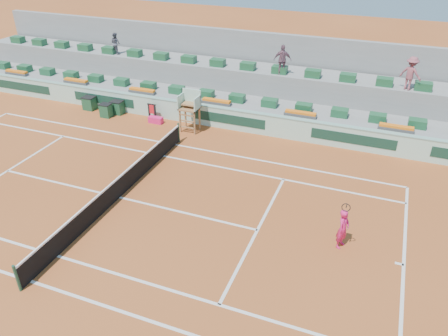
{
  "coord_description": "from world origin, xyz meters",
  "views": [
    {
      "loc": [
        10.13,
        -13.27,
        10.87
      ],
      "look_at": [
        4.0,
        2.5,
        1.0
      ],
      "focal_mm": 35.0,
      "sensor_mm": 36.0,
      "label": 1
    }
  ],
  "objects": [
    {
      "name": "ground",
      "position": [
        0.0,
        0.0,
        0.0
      ],
      "size": [
        90.0,
        90.0,
        0.0
      ],
      "primitive_type": "plane",
      "color": "brown",
      "rests_on": "ground"
    },
    {
      "name": "seating_tier_lower",
      "position": [
        0.0,
        10.7,
        0.6
      ],
      "size": [
        36.0,
        4.0,
        1.2
      ],
      "primitive_type": "cube",
      "color": "gray",
      "rests_on": "ground"
    },
    {
      "name": "seating_tier_upper",
      "position": [
        0.0,
        12.3,
        1.3
      ],
      "size": [
        36.0,
        2.4,
        2.6
      ],
      "primitive_type": "cube",
      "color": "gray",
      "rests_on": "ground"
    },
    {
      "name": "stadium_back_wall",
      "position": [
        0.0,
        13.9,
        2.2
      ],
      "size": [
        36.0,
        0.4,
        4.4
      ],
      "primitive_type": "cube",
      "color": "gray",
      "rests_on": "ground"
    },
    {
      "name": "player_bag",
      "position": [
        -2.4,
        7.65,
        0.19
      ],
      "size": [
        0.86,
        0.38,
        0.38
      ],
      "primitive_type": "cube",
      "color": "#E31D64",
      "rests_on": "ground"
    },
    {
      "name": "spectator_left",
      "position": [
        -7.49,
        11.79,
        3.31
      ],
      "size": [
        0.8,
        0.7,
        1.41
      ],
      "primitive_type": "imported",
      "rotation": [
        0.0,
        0.0,
        2.87
      ],
      "color": "#4E4F5B",
      "rests_on": "seating_tier_upper"
    },
    {
      "name": "spectator_mid",
      "position": [
        4.18,
        11.5,
        3.48
      ],
      "size": [
        1.09,
        0.61,
        1.76
      ],
      "primitive_type": "imported",
      "rotation": [
        0.0,
        0.0,
        3.32
      ],
      "color": "#744D5D",
      "rests_on": "seating_tier_upper"
    },
    {
      "name": "spectator_right",
      "position": [
        11.22,
        11.49,
        3.5
      ],
      "size": [
        1.34,
        1.08,
        1.81
      ],
      "primitive_type": "imported",
      "rotation": [
        0.0,
        0.0,
        2.73
      ],
      "color": "#8F4750",
      "rests_on": "seating_tier_upper"
    },
    {
      "name": "court_lines",
      "position": [
        0.0,
        0.0,
        0.01
      ],
      "size": [
        23.89,
        11.09,
        0.01
      ],
      "color": "silver",
      "rests_on": "ground"
    },
    {
      "name": "tennis_net",
      "position": [
        0.0,
        0.0,
        0.53
      ],
      "size": [
        0.1,
        11.97,
        1.1
      ],
      "color": "black",
      "rests_on": "ground"
    },
    {
      "name": "advertising_hoarding",
      "position": [
        0.02,
        8.5,
        0.63
      ],
      "size": [
        36.0,
        0.34,
        1.26
      ],
      "color": "#A5D0BA",
      "rests_on": "ground"
    },
    {
      "name": "umpire_chair",
      "position": [
        0.0,
        7.5,
        1.54
      ],
      "size": [
        1.1,
        0.9,
        2.4
      ],
      "color": "brown",
      "rests_on": "ground"
    },
    {
      "name": "seat_row_lower",
      "position": [
        0.0,
        9.8,
        1.42
      ],
      "size": [
        32.9,
        0.6,
        0.44
      ],
      "color": "#1A502D",
      "rests_on": "seating_tier_lower"
    },
    {
      "name": "seat_row_upper",
      "position": [
        0.0,
        11.7,
        2.82
      ],
      "size": [
        32.9,
        0.6,
        0.44
      ],
      "color": "#1A502D",
      "rests_on": "seating_tier_upper"
    },
    {
      "name": "flower_planters",
      "position": [
        -1.5,
        9.0,
        1.33
      ],
      "size": [
        26.8,
        0.36,
        0.28
      ],
      "color": "#454545",
      "rests_on": "seating_tier_lower"
    },
    {
      "name": "drink_cooler_a",
      "position": [
        -5.3,
        8.04,
        0.42
      ],
      "size": [
        0.74,
        0.64,
        0.84
      ],
      "color": "#17452A",
      "rests_on": "ground"
    },
    {
      "name": "drink_cooler_b",
      "position": [
        -5.69,
        7.36,
        0.42
      ],
      "size": [
        0.67,
        0.58,
        0.84
      ],
      "color": "#17452A",
      "rests_on": "ground"
    },
    {
      "name": "drink_cooler_c",
      "position": [
        -7.37,
        7.99,
        0.42
      ],
      "size": [
        0.76,
        0.66,
        0.84
      ],
      "color": "#17452A",
      "rests_on": "ground"
    },
    {
      "name": "towel_rack",
      "position": [
        -2.8,
        7.97,
        0.6
      ],
      "size": [
        0.56,
        0.09,
        1.03
      ],
      "color": "black",
      "rests_on": "ground"
    },
    {
      "name": "tennis_player",
      "position": [
        9.6,
        0.23,
        0.82
      ],
      "size": [
        0.56,
        0.91,
        2.28
      ],
      "color": "#E31D64",
      "rests_on": "ground"
    }
  ]
}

